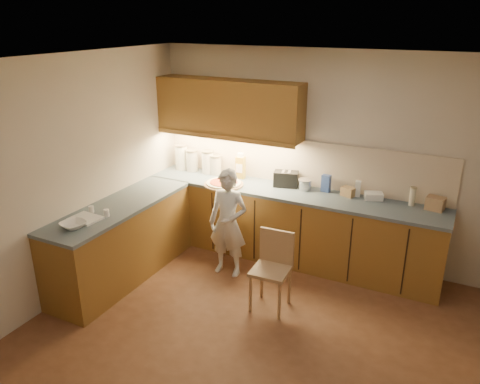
{
  "coord_description": "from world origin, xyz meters",
  "views": [
    {
      "loc": [
        1.51,
        -3.39,
        2.95
      ],
      "look_at": [
        -0.8,
        1.2,
        1.0
      ],
      "focal_mm": 35.0,
      "sensor_mm": 36.0,
      "label": 1
    }
  ],
  "objects": [
    {
      "name": "toaster",
      "position": [
        -0.47,
        1.83,
        1.02
      ],
      "size": [
        0.33,
        0.24,
        0.2
      ],
      "rotation": [
        0.0,
        0.0,
        0.24
      ],
      "color": "black",
      "rests_on": "l_counter"
    },
    {
      "name": "canister_a",
      "position": [
        -2.03,
        1.84,
        1.1
      ],
      "size": [
        0.18,
        0.18,
        0.36
      ],
      "rotation": [
        0.0,
        0.0,
        0.13
      ],
      "color": "white",
      "rests_on": "l_counter"
    },
    {
      "name": "card_box_b",
      "position": [
        1.29,
        1.87,
        0.99
      ],
      "size": [
        0.21,
        0.18,
        0.15
      ],
      "primitive_type": "cube",
      "rotation": [
        0.0,
        0.0,
        -0.17
      ],
      "color": "tan",
      "rests_on": "l_counter"
    },
    {
      "name": "spice_jar_b",
      "position": [
        -1.84,
        0.09,
        0.96
      ],
      "size": [
        0.07,
        0.07,
        0.08
      ],
      "primitive_type": "cylinder",
      "rotation": [
        0.0,
        0.0,
        0.25
      ],
      "color": "white",
      "rests_on": "l_counter"
    },
    {
      "name": "white_bottle",
      "position": [
        0.42,
        1.89,
        1.02
      ],
      "size": [
        0.07,
        0.07,
        0.19
      ],
      "primitive_type": "cube",
      "rotation": [
        0.0,
        0.0,
        0.15
      ],
      "color": "white",
      "rests_on": "l_counter"
    },
    {
      "name": "child",
      "position": [
        -0.87,
        1.03,
        0.66
      ],
      "size": [
        0.49,
        0.33,
        1.31
      ],
      "primitive_type": "imported",
      "rotation": [
        0.0,
        0.0,
        0.04
      ],
      "color": "silver",
      "rests_on": "ground"
    },
    {
      "name": "steel_pot",
      "position": [
        -0.22,
        1.83,
        0.99
      ],
      "size": [
        0.17,
        0.17,
        0.13
      ],
      "color": "#B4B4B9",
      "rests_on": "l_counter"
    },
    {
      "name": "flat_pack",
      "position": [
        0.61,
        1.88,
        0.96
      ],
      "size": [
        0.24,
        0.21,
        0.08
      ],
      "primitive_type": "cube",
      "rotation": [
        0.0,
        0.0,
        0.35
      ],
      "color": "white",
      "rests_on": "l_counter"
    },
    {
      "name": "oil_jug",
      "position": [
        -1.12,
        1.86,
        1.08
      ],
      "size": [
        0.12,
        0.09,
        0.34
      ],
      "rotation": [
        0.0,
        0.0,
        0.06
      ],
      "color": "gold",
      "rests_on": "l_counter"
    },
    {
      "name": "l_counter",
      "position": [
        -0.92,
        1.25,
        0.46
      ],
      "size": [
        3.77,
        2.62,
        0.92
      ],
      "color": "olive",
      "rests_on": "ground"
    },
    {
      "name": "pizza_on_board",
      "position": [
        -1.19,
        1.51,
        0.94
      ],
      "size": [
        0.5,
        0.5,
        0.2
      ],
      "rotation": [
        0.0,
        0.0,
        0.19
      ],
      "color": "#AA8355",
      "rests_on": "l_counter"
    },
    {
      "name": "wooden_chair",
      "position": [
        -0.13,
        0.64,
        0.49
      ],
      "size": [
        0.39,
        0.39,
        0.84
      ],
      "rotation": [
        0.0,
        0.0,
        0.04
      ],
      "color": "tan",
      "rests_on": "ground"
    },
    {
      "name": "dough_cloth",
      "position": [
        -1.99,
        -0.08,
        0.93
      ],
      "size": [
        0.32,
        0.26,
        0.02
      ],
      "primitive_type": "cube",
      "rotation": [
        0.0,
        0.0,
        -0.05
      ],
      "color": "white",
      "rests_on": "l_counter"
    },
    {
      "name": "spice_jar_a",
      "position": [
        -2.06,
        0.09,
        0.96
      ],
      "size": [
        0.07,
        0.07,
        0.08
      ],
      "primitive_type": "cylinder",
      "rotation": [
        0.0,
        0.0,
        0.23
      ],
      "color": "silver",
      "rests_on": "l_counter"
    },
    {
      "name": "canister_d",
      "position": [
        -1.5,
        1.86,
        1.05
      ],
      "size": [
        0.16,
        0.16,
        0.26
      ],
      "rotation": [
        0.0,
        0.0,
        -0.23
      ],
      "color": "beige",
      "rests_on": "l_counter"
    },
    {
      "name": "backsplash",
      "position": [
        -0.38,
        1.99,
        1.21
      ],
      "size": [
        3.75,
        0.02,
        0.58
      ],
      "primitive_type": "cube",
      "color": "beige",
      "rests_on": "l_counter"
    },
    {
      "name": "canister_c",
      "position": [
        -1.61,
        1.85,
        1.08
      ],
      "size": [
        0.17,
        0.17,
        0.32
      ],
      "rotation": [
        0.0,
        0.0,
        -0.19
      ],
      "color": "white",
      "rests_on": "l_counter"
    },
    {
      "name": "tall_jar",
      "position": [
        1.04,
        1.88,
        1.03
      ],
      "size": [
        0.07,
        0.07,
        0.22
      ],
      "rotation": [
        0.0,
        0.0,
        -0.19
      ],
      "color": "beige",
      "rests_on": "l_counter"
    },
    {
      "name": "card_box_a",
      "position": [
        0.32,
        1.85,
        0.97
      ],
      "size": [
        0.18,
        0.16,
        0.11
      ],
      "primitive_type": "cube",
      "rotation": [
        0.0,
        0.0,
        -0.35
      ],
      "color": "#A58559",
      "rests_on": "l_counter"
    },
    {
      "name": "mixing_bowl",
      "position": [
        -1.95,
        -0.29,
        0.95
      ],
      "size": [
        0.29,
        0.29,
        0.06
      ],
      "primitive_type": "imported",
      "rotation": [
        0.0,
        0.0,
        -0.2
      ],
      "color": "white",
      "rests_on": "l_counter"
    },
    {
      "name": "blue_box",
      "position": [
        0.03,
        1.88,
        1.02
      ],
      "size": [
        0.11,
        0.08,
        0.21
      ],
      "primitive_type": "cube",
      "rotation": [
        0.0,
        0.0,
        -0.11
      ],
      "color": "#344F9D",
      "rests_on": "l_counter"
    },
    {
      "name": "canister_b",
      "position": [
        -1.86,
        1.84,
        1.07
      ],
      "size": [
        0.17,
        0.17,
        0.3
      ],
      "rotation": [
        0.0,
        0.0,
        0.15
      ],
      "color": "beige",
      "rests_on": "l_counter"
    },
    {
      "name": "room",
      "position": [
        0.0,
        0.0,
        1.68
      ],
      "size": [
        4.54,
        4.5,
        2.62
      ],
      "color": "brown",
      "rests_on": "ground"
    },
    {
      "name": "upper_cabinets",
      "position": [
        -1.27,
        1.82,
        1.85
      ],
      "size": [
        1.95,
        0.36,
        0.73
      ],
      "color": "olive",
      "rests_on": "ground"
    }
  ]
}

